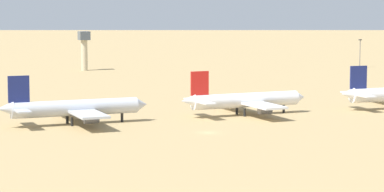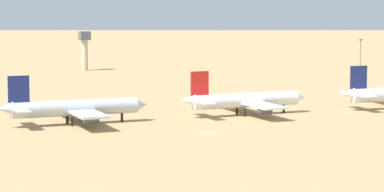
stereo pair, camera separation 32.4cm
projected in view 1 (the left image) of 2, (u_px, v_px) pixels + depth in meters
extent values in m
plane|color=tan|center=(209.00, 133.00, 223.01)|extent=(4000.00, 4000.00, 0.00)
pyramid|color=gray|center=(118.00, 3.00, 1327.91)|extent=(248.97, 195.29, 62.77)
cylinder|color=silver|center=(75.00, 108.00, 237.37)|extent=(36.09, 5.16, 4.50)
cone|color=silver|center=(141.00, 105.00, 244.73)|extent=(3.45, 4.34, 4.28)
cone|color=silver|center=(5.00, 109.00, 229.93)|extent=(4.57, 3.91, 3.83)
cube|color=navy|center=(19.00, 89.00, 230.78)|extent=(5.86, 0.67, 7.31)
cube|color=silver|center=(16.00, 107.00, 235.53)|extent=(3.74, 7.72, 0.41)
cube|color=silver|center=(22.00, 111.00, 227.25)|extent=(3.74, 7.72, 0.41)
cube|color=silver|center=(79.00, 110.00, 237.87)|extent=(8.31, 36.15, 0.63)
cylinder|color=slate|center=(76.00, 112.00, 246.23)|extent=(4.10, 2.55, 2.48)
cylinder|color=slate|center=(91.00, 119.00, 230.70)|extent=(4.10, 2.55, 2.48)
cylinder|color=black|center=(122.00, 118.00, 242.91)|extent=(0.79, 0.79, 2.48)
cylinder|color=black|center=(67.00, 119.00, 239.61)|extent=(0.79, 0.79, 2.48)
cylinder|color=black|center=(72.00, 122.00, 234.64)|extent=(0.79, 0.79, 2.48)
cylinder|color=white|center=(246.00, 100.00, 256.76)|extent=(35.08, 4.66, 4.38)
cone|color=white|center=(300.00, 97.00, 264.38)|extent=(3.32, 4.19, 4.16)
cone|color=white|center=(188.00, 101.00, 249.05)|extent=(4.41, 3.76, 3.72)
cube|color=red|center=(200.00, 83.00, 249.97)|extent=(5.70, 0.59, 7.12)
cube|color=white|center=(194.00, 99.00, 254.55)|extent=(3.56, 7.48, 0.39)
cube|color=white|center=(206.00, 103.00, 246.58)|extent=(3.56, 7.48, 0.39)
cube|color=white|center=(249.00, 102.00, 257.27)|extent=(7.73, 35.11, 0.61)
cylinder|color=slate|center=(240.00, 104.00, 265.35)|extent=(3.96, 2.44, 2.41)
cylinder|color=slate|center=(265.00, 110.00, 250.41)|extent=(3.96, 2.44, 2.41)
cylinder|color=black|center=(284.00, 109.00, 262.47)|extent=(0.77, 0.77, 2.41)
cylinder|color=black|center=(237.00, 110.00, 258.87)|extent=(0.77, 0.77, 2.41)
cylinder|color=black|center=(245.00, 112.00, 254.09)|extent=(0.77, 0.77, 2.41)
cone|color=white|center=(347.00, 94.00, 266.47)|extent=(4.73, 4.11, 3.80)
cube|color=navy|center=(358.00, 77.00, 267.13)|extent=(5.84, 0.97, 7.26)
cube|color=white|center=(351.00, 93.00, 271.93)|extent=(4.10, 7.83, 0.40)
cube|color=white|center=(365.00, 96.00, 263.54)|extent=(4.10, 7.83, 0.40)
cylinder|color=#C6B793|center=(84.00, 55.00, 420.99)|extent=(3.20, 3.20, 15.20)
cube|color=#4C5660|center=(84.00, 36.00, 419.90)|extent=(5.20, 5.20, 4.29)
cylinder|color=#59595E|center=(360.00, 54.00, 437.66)|extent=(0.36, 0.36, 14.28)
cube|color=#333333|center=(360.00, 40.00, 436.83)|extent=(1.80, 0.50, 0.50)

